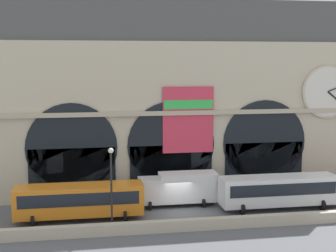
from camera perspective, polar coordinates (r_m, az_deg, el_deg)
name	(u,v)px	position (r m, az deg, el deg)	size (l,w,h in m)	color
ground_plane	(181,213)	(44.97, 1.50, -10.13)	(200.00, 200.00, 0.00)	#54565B
quay_parapet_wall	(192,225)	(40.52, 2.79, -11.49)	(90.00, 0.70, 0.94)	#B2A891
station_building	(167,101)	(50.49, -0.10, 2.99)	(40.88, 5.68, 19.80)	beige
bus_midwest	(79,200)	(43.22, -10.36, -8.54)	(11.00, 3.25, 3.10)	orange
box_truck_center	(179,188)	(46.76, 1.30, -7.26)	(7.50, 2.91, 3.12)	white
bus_mideast	(279,190)	(46.75, 12.84, -7.35)	(11.00, 3.25, 3.10)	white
street_lamp_quayside	(111,178)	(39.32, -6.67, -6.14)	(0.44, 0.44, 6.90)	black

